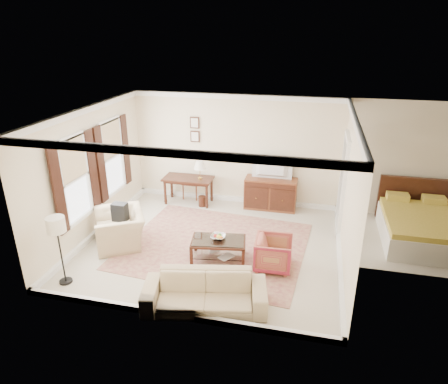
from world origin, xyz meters
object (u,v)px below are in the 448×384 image
at_px(tv, 272,161).
at_px(striped_armchair, 274,252).
at_px(sofa, 205,287).
at_px(coffee_table, 218,244).
at_px(sideboard, 271,194).
at_px(club_armchair, 119,223).
at_px(writing_desk, 188,182).

relative_size(tv, striped_armchair, 1.35).
bearing_deg(sofa, tv, 70.66).
height_order(striped_armchair, sofa, sofa).
bearing_deg(coffee_table, sideboard, 75.54).
bearing_deg(club_armchair, striped_armchair, 55.74).
xyz_separation_m(sideboard, coffee_table, (-0.71, -2.77, -0.06)).
bearing_deg(club_armchair, coffee_table, 55.51).
height_order(coffee_table, club_armchair, club_armchair).
distance_m(coffee_table, sofa, 1.54).
bearing_deg(striped_armchair, club_armchair, 84.57).
height_order(sideboard, striped_armchair, sideboard).
relative_size(writing_desk, coffee_table, 1.12).
bearing_deg(club_armchair, tv, 100.38).
relative_size(sideboard, tv, 1.37).
relative_size(club_armchair, sofa, 0.56).
distance_m(club_armchair, sofa, 2.91).
xyz_separation_m(coffee_table, club_armchair, (-2.24, 0.13, 0.15)).
bearing_deg(striped_armchair, writing_desk, 42.03).
bearing_deg(club_armchair, writing_desk, 132.02).
height_order(sideboard, tv, tv).
xyz_separation_m(sideboard, club_armchair, (-2.96, -2.64, 0.09)).
bearing_deg(writing_desk, sofa, -68.56).
height_order(writing_desk, sideboard, sideboard).
bearing_deg(coffee_table, striped_armchair, -2.70).
xyz_separation_m(sideboard, striped_armchair, (0.41, -2.82, -0.05)).
relative_size(coffee_table, club_armchair, 1.02).
relative_size(striped_armchair, club_armchair, 0.63).
height_order(coffee_table, striped_armchair, striped_armchair).
bearing_deg(sideboard, coffee_table, -104.46).
bearing_deg(coffee_table, tv, 75.44).
xyz_separation_m(tv, sofa, (-0.57, -4.28, -0.91)).
bearing_deg(tv, writing_desk, 3.16).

